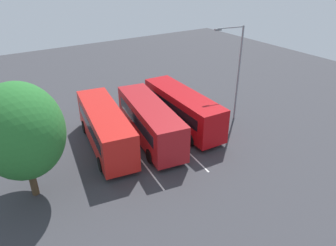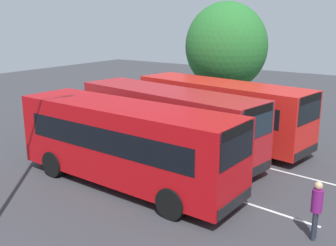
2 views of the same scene
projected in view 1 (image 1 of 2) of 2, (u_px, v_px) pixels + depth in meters
ground_plane at (147, 135)px, 26.58m from camera, size 68.06×68.06×0.00m
bus_far_left at (182, 108)px, 27.23m from camera, size 9.52×2.87×3.19m
bus_center_left at (150, 121)px, 25.15m from camera, size 9.69×3.87×3.19m
bus_center_right at (105, 127)px, 24.23m from camera, size 9.68×3.84×3.19m
pedestrian at (142, 90)px, 32.79m from camera, size 0.33×0.33×1.82m
street_lamp at (237, 69)px, 27.09m from camera, size 0.67×2.71×8.47m
depot_tree at (21, 131)px, 17.91m from camera, size 5.47×4.92×7.41m
lane_stripe_outer_left at (165, 130)px, 27.46m from camera, size 13.71×1.49×0.01m
lane_stripe_inner_left at (127, 141)px, 25.70m from camera, size 13.71×1.49×0.01m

